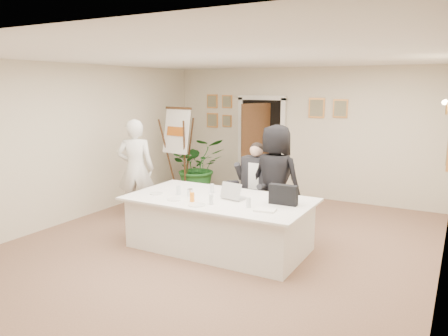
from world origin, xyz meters
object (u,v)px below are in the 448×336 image
Objects in this scene: seated_man at (255,185)px; potted_palm at (198,166)px; standing_man at (136,169)px; laptop at (235,189)px; paper_stack at (265,210)px; steel_jug at (190,193)px; standing_woman at (275,180)px; oj_glass at (192,197)px; flip_chart at (180,157)px; conference_table at (219,223)px; laptop_bag at (283,195)px.

seated_man reaches higher than potted_palm.
standing_man reaches higher than laptop.
potted_palm reaches higher than laptop.
laptop is 1.29× the size of paper_stack.
steel_jug is at bearing 124.94° from standing_man.
paper_stack is (0.82, -1.46, 0.04)m from seated_man.
oj_glass is at bearing 71.77° from standing_woman.
steel_jug is (-0.20, 0.25, -0.01)m from oj_glass.
standing_man reaches higher than potted_palm.
flip_chart is 5.40× the size of laptop.
standing_man reaches higher than seated_man.
conference_table is 1.41× the size of flip_chart.
potted_palm is at bearing 134.58° from paper_stack.
laptop is 3.25× the size of steel_jug.
standing_man reaches higher than steel_jug.
oj_glass is (-1.20, -0.48, -0.08)m from laptop_bag.
conference_table is 1.25m from standing_woman.
flip_chart is 3.04m from steel_jug.
paper_stack is at bearing -8.15° from steel_jug.
standing_woman is 5.05× the size of laptop.
laptop is 0.68m from steel_jug.
conference_table is 1.82× the size of seated_man.
oj_glass is (2.04, -2.67, -0.05)m from flip_chart.
oj_glass reaches higher than paper_stack.
standing_man is 2.02m from potted_palm.
oj_glass is at bearing -125.85° from laptop.
potted_palm is (0.24, 0.34, -0.24)m from flip_chart.
standing_woman reaches higher than paper_stack.
standing_man is 1.01× the size of standing_woman.
laptop_bag is (0.50, -0.93, 0.01)m from standing_woman.
conference_table is 3.35m from potted_palm.
seated_man is 0.82× the size of standing_man.
conference_table is at bearing -45.32° from flip_chart.
seated_man is 5.36× the size of paper_stack.
seated_man is at bearing 128.72° from laptop_bag.
potted_palm is (0.08, 2.00, -0.27)m from standing_man.
laptop is 0.75m from laptop_bag.
flip_chart is 4.09m from paper_stack.
seated_man is at bearing 87.82° from conference_table.
laptop is at bearing 135.94° from standing_man.
flip_chart is at bearing 143.50° from laptop_bag.
laptop_bag is (3.08, -0.53, 0.00)m from standing_man.
seated_man is 2.56m from potted_palm.
potted_palm is 11.75× the size of steel_jug.
conference_table is 1.10m from laptop_bag.
standing_man is 2.14m from oj_glass.
conference_table is 1.49× the size of standing_man.
steel_jug is (1.69, -0.76, -0.08)m from standing_man.
flip_chart is (-2.32, 1.14, 0.15)m from seated_man.
laptop reaches higher than oj_glass.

